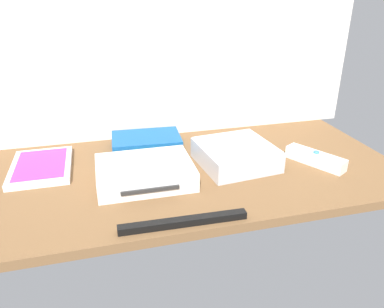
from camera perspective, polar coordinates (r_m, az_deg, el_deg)
The scene contains 8 objects.
ground_plane at distance 89.56cm, azimuth 0.00°, elevation -2.91°, with size 100.00×48.00×2.00cm, color brown.
back_wall at distance 103.74cm, azimuth -3.69°, elevation 19.93°, with size 110.00×1.20×64.00cm, color silver.
game_console at distance 83.58cm, azimuth -7.25°, elevation -2.79°, with size 21.11×16.62×4.40cm.
mini_computer at distance 91.43cm, azimuth 6.62°, elevation 0.06°, with size 18.74×18.74×5.30cm.
game_case at distance 95.69cm, azimuth -22.10°, elevation -1.79°, with size 13.68×19.06×1.56cm.
network_router at distance 100.74cm, azimuth -7.00°, elevation 1.84°, with size 18.66×13.13×3.40cm.
remote_wand at distance 95.85cm, azimuth 18.38°, elevation -0.65°, with size 10.34×14.69×3.40cm.
sensor_bar at distance 69.26cm, azimuth -1.30°, elevation -10.35°, with size 24.00×1.80×1.40cm, color black.
Camera 1 is at (-20.26, -76.80, 40.37)cm, focal length 34.79 mm.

